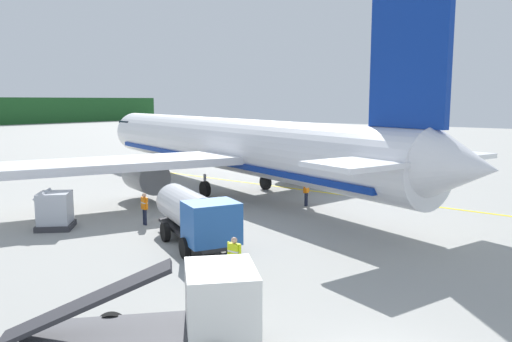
{
  "coord_description": "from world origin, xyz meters",
  "views": [
    {
      "loc": [
        -11.34,
        -4.51,
        6.7
      ],
      "look_at": [
        15.13,
        16.16,
        2.0
      ],
      "focal_mm": 35.59,
      "sensor_mm": 36.0,
      "label": 1
    }
  ],
  "objects": [
    {
      "name": "cargo_container_near",
      "position": [
        2.63,
        19.79,
        0.98
      ],
      "size": [
        2.48,
        2.48,
        2.07
      ],
      "color": "#333338",
      "rests_on": "ground"
    },
    {
      "name": "service_truck_catering",
      "position": [
        -2.69,
        4.67,
        1.18
      ],
      "size": [
        5.84,
        5.59,
        2.6
      ],
      "color": "white",
      "rests_on": "ground"
    },
    {
      "name": "service_truck_fuel",
      "position": [
        5.11,
        11.98,
        1.4
      ],
      "size": [
        4.55,
        6.65,
        2.4
      ],
      "color": "#2659A5",
      "rests_on": "ground"
    },
    {
      "name": "apron_guide_line",
      "position": [
        20.5,
        15.4,
        0.01
      ],
      "size": [
        0.3,
        60.0,
        0.01
      ],
      "primitive_type": "cube",
      "color": "yellow",
      "rests_on": "ground"
    },
    {
      "name": "crew_loader_right",
      "position": [
        2.37,
        7.22,
        1.02
      ],
      "size": [
        0.25,
        0.63,
        1.73
      ],
      "color": "#191E33",
      "rests_on": "ground"
    },
    {
      "name": "airliner_foreground",
      "position": [
        16.69,
        19.86,
        3.39
      ],
      "size": [
        34.05,
        40.71,
        11.9
      ],
      "color": "white",
      "rests_on": "ground"
    },
    {
      "name": "crew_marshaller",
      "position": [
        15.67,
        12.52,
        1.03
      ],
      "size": [
        0.63,
        0.28,
        1.74
      ],
      "color": "#191E33",
      "rests_on": "ground"
    },
    {
      "name": "crew_loader_left",
      "position": [
        6.07,
        16.73,
        1.04
      ],
      "size": [
        0.34,
        0.61,
        1.76
      ],
      "color": "#191E33",
      "rests_on": "ground"
    }
  ]
}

